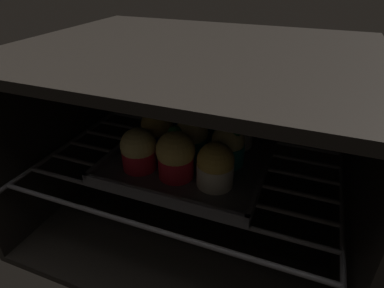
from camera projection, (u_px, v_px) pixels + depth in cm
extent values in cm
cube|color=black|center=(192.00, 217.00, 69.61)|extent=(59.00, 47.00, 1.50)
cube|color=black|center=(192.00, 51.00, 51.88)|extent=(59.00, 47.00, 1.50)
cube|color=black|center=(226.00, 103.00, 79.08)|extent=(59.00, 1.50, 34.00)
cube|color=black|center=(70.00, 122.00, 69.90)|extent=(1.50, 47.00, 34.00)
cube|color=black|center=(359.00, 179.00, 51.59)|extent=(1.50, 47.00, 34.00)
cylinder|color=#4C494C|center=(145.00, 227.00, 47.14)|extent=(54.00, 0.80, 0.80)
cylinder|color=#4C494C|center=(161.00, 204.00, 51.51)|extent=(54.00, 0.80, 0.80)
cylinder|color=#4C494C|center=(175.00, 185.00, 55.88)|extent=(54.00, 0.80, 0.80)
cylinder|color=#4C494C|center=(187.00, 169.00, 60.26)|extent=(54.00, 0.80, 0.80)
cylinder|color=#4C494C|center=(197.00, 154.00, 64.63)|extent=(54.00, 0.80, 0.80)
cylinder|color=#4C494C|center=(206.00, 142.00, 69.01)|extent=(54.00, 0.80, 0.80)
cylinder|color=#4C494C|center=(214.00, 131.00, 73.38)|extent=(54.00, 0.80, 0.80)
cylinder|color=#4C494C|center=(221.00, 121.00, 77.75)|extent=(54.00, 0.80, 0.80)
cylinder|color=#4C494C|center=(79.00, 137.00, 71.04)|extent=(0.80, 42.00, 0.80)
cylinder|color=#4C494C|center=(342.00, 193.00, 53.85)|extent=(0.80, 42.00, 0.80)
cube|color=#4C4C51|center=(192.00, 157.00, 61.80)|extent=(28.62, 28.62, 1.20)
cube|color=#4C4C51|center=(159.00, 196.00, 50.05)|extent=(28.62, 0.80, 1.00)
cube|color=#4C4C51|center=(215.00, 122.00, 72.46)|extent=(28.62, 0.80, 1.00)
cube|color=#4C4C51|center=(129.00, 139.00, 65.68)|extent=(0.80, 28.62, 1.00)
cube|color=#4C4C51|center=(265.00, 167.00, 56.83)|extent=(0.80, 28.62, 1.00)
cylinder|color=red|center=(139.00, 158.00, 56.86)|extent=(6.06, 6.06, 3.92)
sphere|color=#E0CC7A|center=(138.00, 145.00, 55.60)|extent=(6.31, 6.31, 6.31)
cylinder|color=red|center=(175.00, 166.00, 54.67)|extent=(6.06, 6.06, 3.92)
sphere|color=#DBBC60|center=(174.00, 150.00, 53.09)|extent=(6.60, 6.60, 6.60)
sphere|color=#19511E|center=(175.00, 132.00, 53.07)|extent=(2.38, 2.38, 2.38)
cylinder|color=silver|center=(215.00, 174.00, 52.54)|extent=(6.06, 6.06, 3.92)
sphere|color=gold|center=(216.00, 160.00, 51.19)|extent=(6.07, 6.07, 6.07)
sphere|color=#28702D|center=(219.00, 149.00, 50.37)|extent=(1.65, 1.65, 1.65)
cylinder|color=#1928B7|center=(158.00, 139.00, 62.68)|extent=(6.06, 6.06, 3.92)
sphere|color=gold|center=(157.00, 125.00, 61.16)|extent=(6.18, 6.18, 6.18)
sphere|color=#19511E|center=(151.00, 115.00, 60.99)|extent=(1.95, 1.95, 1.95)
cylinder|color=#0C8C84|center=(193.00, 146.00, 60.43)|extent=(6.06, 6.06, 3.92)
sphere|color=#E0CC7A|center=(193.00, 132.00, 58.91)|extent=(6.03, 6.03, 6.03)
sphere|color=#19511E|center=(193.00, 121.00, 57.77)|extent=(2.35, 2.35, 2.35)
cylinder|color=#0C8C84|center=(227.00, 153.00, 58.23)|extent=(6.06, 6.06, 3.92)
sphere|color=#E0CC7A|center=(228.00, 140.00, 56.89)|extent=(5.94, 5.94, 5.94)
sphere|color=#19511E|center=(235.00, 133.00, 55.17)|extent=(2.11, 2.11, 2.11)
cylinder|color=#1928B7|center=(172.00, 125.00, 68.28)|extent=(6.06, 6.06, 3.92)
sphere|color=gold|center=(171.00, 112.00, 66.85)|extent=(5.85, 5.85, 5.85)
sphere|color=#19511E|center=(173.00, 102.00, 65.66)|extent=(2.06, 2.06, 2.06)
cylinder|color=#0C8C84|center=(203.00, 130.00, 66.29)|extent=(6.06, 6.06, 3.92)
sphere|color=gold|center=(204.00, 118.00, 65.00)|extent=(6.17, 6.17, 6.17)
sphere|color=#19511E|center=(204.00, 107.00, 63.71)|extent=(1.68, 1.68, 1.68)
cylinder|color=silver|center=(237.00, 136.00, 64.00)|extent=(6.06, 6.06, 3.92)
sphere|color=#E0CC7A|center=(238.00, 122.00, 62.45)|extent=(5.84, 5.84, 5.84)
sphere|color=#19511E|center=(241.00, 111.00, 62.56)|extent=(2.38, 2.38, 2.38)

